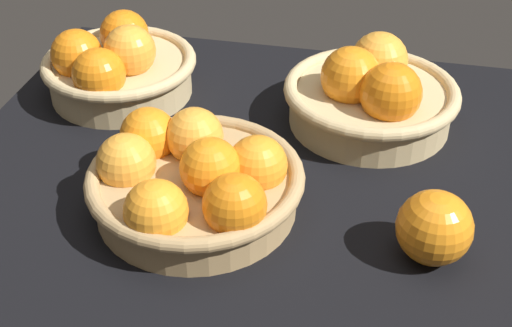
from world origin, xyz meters
TOP-DOWN VIEW (x-y plane):
  - market_tray at (0.00, 0.00)cm, footprint 84.00×72.00cm
  - basket_near_right at (21.89, -15.06)cm, footprint 23.49×23.49cm
  - basket_center at (-0.99, 2.90)cm, footprint 24.76×24.76cm
  - basket_far_right at (21.84, 21.10)cm, footprint 22.01×22.01cm
  - loose_orange_front_gap at (-3.45, -23.71)cm, footprint 8.00×8.00cm

SIDE VIEW (x-z plane):
  - market_tray at x=0.00cm, z-range 0.00..3.00cm
  - loose_orange_front_gap at x=-3.45cm, z-range 3.00..11.00cm
  - basket_center at x=-0.99cm, z-range 2.14..12.07cm
  - basket_near_right at x=21.89cm, z-range 1.80..13.05cm
  - basket_far_right at x=21.84cm, z-range 1.87..13.14cm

